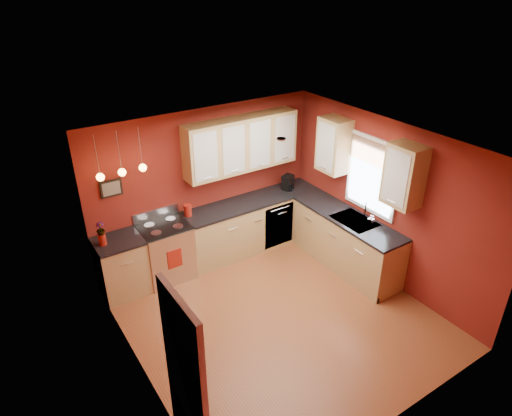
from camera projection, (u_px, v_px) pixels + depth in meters
floor at (278, 316)px, 6.65m from camera, size 4.20×4.20×0.00m
ceiling at (283, 148)px, 5.43m from camera, size 4.00×4.20×0.02m
wall_back at (206, 185)px, 7.59m from camera, size 4.00×0.02×2.60m
wall_front at (405, 335)px, 4.49m from camera, size 4.00×0.02×2.60m
wall_left at (135, 293)px, 5.07m from camera, size 0.02×4.20×2.60m
wall_right at (385, 203)px, 7.01m from camera, size 0.02×4.20×2.60m
base_cabinets_back_left at (122, 267)px, 6.97m from camera, size 0.70×0.60×0.90m
base_cabinets_back_right at (253, 224)px, 8.12m from camera, size 2.54×0.60×0.90m
base_cabinets_right at (345, 242)px, 7.60m from camera, size 0.60×2.10×0.90m
counter_back_left at (118, 241)px, 6.75m from camera, size 0.70×0.62×0.04m
counter_back_right at (252, 201)px, 7.90m from camera, size 2.54×0.62×0.04m
counter_right at (348, 218)px, 7.38m from camera, size 0.62×2.10×0.04m
gas_range at (166, 251)px, 7.31m from camera, size 0.76×0.64×1.11m
dishwasher_front at (279, 225)px, 8.09m from camera, size 0.60×0.02×0.80m
sink at (355, 222)px, 7.27m from camera, size 0.50×0.70×0.33m
window at (373, 173)px, 7.04m from camera, size 0.06×1.02×1.22m
door_left_wall at (186, 382)px, 4.33m from camera, size 0.12×0.82×2.05m
upper_cabinets_back at (241, 144)px, 7.45m from camera, size 2.00×0.35×0.90m
upper_cabinets_right at (366, 159)px, 6.86m from camera, size 0.35×1.95×0.90m
wall_picture at (111, 188)px, 6.66m from camera, size 0.32×0.03×0.26m
pendant_lights at (122, 172)px, 6.30m from camera, size 0.71×0.11×0.66m
red_canister at (188, 210)px, 7.35m from camera, size 0.13×0.13×0.20m
red_vase at (102, 239)px, 6.59m from camera, size 0.11×0.11×0.18m
flowers at (100, 229)px, 6.50m from camera, size 0.13×0.13×0.21m
coffee_maker at (288, 183)px, 8.21m from camera, size 0.23×0.23×0.28m
soap_pump at (371, 220)px, 7.07m from camera, size 0.09×0.10×0.18m
dish_towel at (175, 259)px, 7.05m from camera, size 0.23×0.02×0.32m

